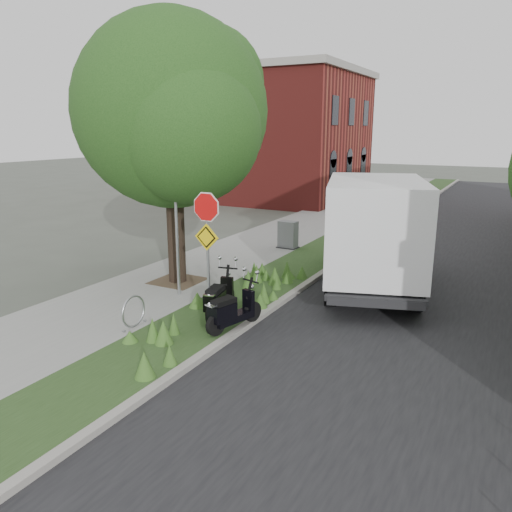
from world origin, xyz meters
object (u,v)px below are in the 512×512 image
at_px(sign_assembly, 207,230).
at_px(utility_cabinet, 288,235).
at_px(box_truck, 373,229).
at_px(scooter_near, 218,302).
at_px(scooter_far, 229,314).

height_order(sign_assembly, utility_cabinet, sign_assembly).
height_order(sign_assembly, box_truck, sign_assembly).
height_order(scooter_near, utility_cabinet, utility_cabinet).
bearing_deg(scooter_far, box_truck, 68.90).
relative_size(sign_assembly, box_truck, 0.49).
height_order(scooter_far, box_truck, box_truck).
xyz_separation_m(scooter_far, box_truck, (1.89, 4.90, 1.31)).
bearing_deg(scooter_far, utility_cabinet, 105.58).
relative_size(scooter_near, box_truck, 0.26).
relative_size(sign_assembly, scooter_near, 1.88).
bearing_deg(scooter_near, box_truck, 59.91).
distance_m(sign_assembly, scooter_far, 1.99).
bearing_deg(scooter_near, utility_cabinet, 102.09).
xyz_separation_m(scooter_far, utility_cabinet, (-2.25, 8.08, 0.11)).
bearing_deg(utility_cabinet, box_truck, -37.47).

